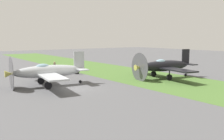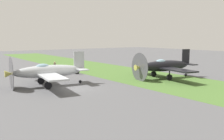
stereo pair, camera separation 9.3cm
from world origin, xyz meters
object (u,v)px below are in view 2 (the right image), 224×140
Objects in this scene: airplane_wingman at (164,66)px; runway_marker_cone at (77,71)px; fuel_drum at (77,71)px; supply_crate at (72,68)px; ground_crew_chief at (55,67)px; airplane_lead at (47,71)px.

runway_marker_cone is at bearing 37.08° from airplane_wingman.
fuel_drum is at bearing 44.69° from airplane_wingman.
runway_marker_cone is at bearing 174.96° from supply_crate.
runway_marker_cone is (-1.24, -3.17, -0.69)m from ground_crew_chief.
fuel_drum is at bearing -40.01° from airplane_lead.
runway_marker_cone is (8.23, -8.03, -1.42)m from airplane_lead.
airplane_wingman is at bearing -97.09° from airplane_lead.
fuel_drum is (-2.98, -2.20, -0.46)m from ground_crew_chief.
fuel_drum is 1.00× the size of supply_crate.
fuel_drum is at bearing 150.86° from runway_marker_cone.
airplane_wingman is 13.65m from runway_marker_cone.
supply_crate is at bearing -30.49° from airplane_lead.
airplane_lead is 10.67m from ground_crew_chief.
ground_crew_chief reaches higher than runway_marker_cone.
airplane_wingman is at bearing -144.17° from fuel_drum.
supply_crate is at bearing -16.02° from fuel_drum.
supply_crate is at bearing -5.04° from runway_marker_cone.
ground_crew_chief is at bearing 44.83° from airplane_wingman.
airplane_lead reaches higher than ground_crew_chief.
airplane_wingman is 16.34m from ground_crew_chief.
airplane_lead is 9.67m from fuel_drum.
airplane_lead is at bearing 132.58° from fuel_drum.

